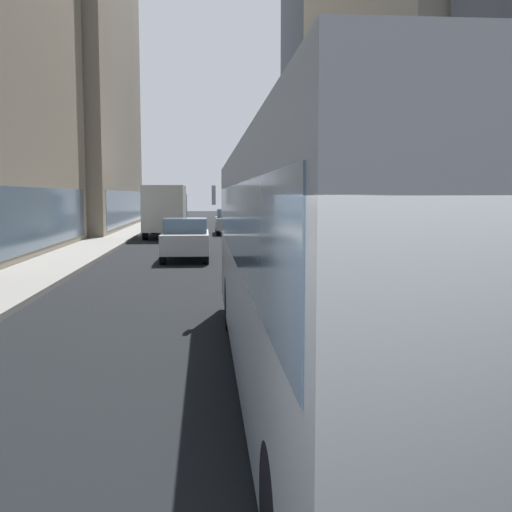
{
  "coord_description": "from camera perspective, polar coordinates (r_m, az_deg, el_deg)",
  "views": [
    {
      "loc": [
        -0.43,
        -1.78,
        2.5
      ],
      "look_at": [
        0.48,
        9.19,
        1.4
      ],
      "focal_mm": 42.83,
      "sensor_mm": 36.0,
      "label": 1
    }
  ],
  "objects": [
    {
      "name": "ground_plane",
      "position": [
        36.86,
        -4.05,
        1.8
      ],
      "size": [
        120.0,
        120.0,
        0.0
      ],
      "primitive_type": "plane",
      "color": "black"
    },
    {
      "name": "sidewalk_left",
      "position": [
        37.23,
        -12.87,
        1.82
      ],
      "size": [
        2.4,
        110.0,
        0.15
      ],
      "primitive_type": "cube",
      "color": "gray",
      "rests_on": "ground"
    },
    {
      "name": "sidewalk_right",
      "position": [
        37.36,
        4.72,
        1.96
      ],
      "size": [
        2.4,
        110.0,
        0.15
      ],
      "primitive_type": "cube",
      "color": "gray",
      "rests_on": "ground"
    },
    {
      "name": "building_right_far",
      "position": [
        58.22,
        7.9,
        16.29
      ],
      "size": [
        8.07,
        23.96,
        26.52
      ],
      "color": "#4C515B",
      "rests_on": "ground"
    },
    {
      "name": "transit_bus",
      "position": [
        7.86,
        7.23,
        0.4
      ],
      "size": [
        2.78,
        11.53,
        3.05
      ],
      "color": "#999EA3",
      "rests_on": "ground"
    },
    {
      "name": "car_yellow_taxi",
      "position": [
        33.94,
        0.74,
        2.87
      ],
      "size": [
        1.78,
        4.75,
        1.62
      ],
      "color": "yellow",
      "rests_on": "ground"
    },
    {
      "name": "car_silver_sedan",
      "position": [
        39.57,
        -2.37,
        3.27
      ],
      "size": [
        1.93,
        4.37,
        1.62
      ],
      "color": "#B7BABF",
      "rests_on": "ground"
    },
    {
      "name": "car_white_van",
      "position": [
        23.76,
        -6.58,
        1.61
      ],
      "size": [
        1.76,
        4.06,
        1.62
      ],
      "color": "silver",
      "rests_on": "ground"
    },
    {
      "name": "box_truck",
      "position": [
        37.3,
        -8.4,
        4.36
      ],
      "size": [
        2.3,
        7.5,
        3.05
      ],
      "color": "#19519E",
      "rests_on": "ground"
    }
  ]
}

